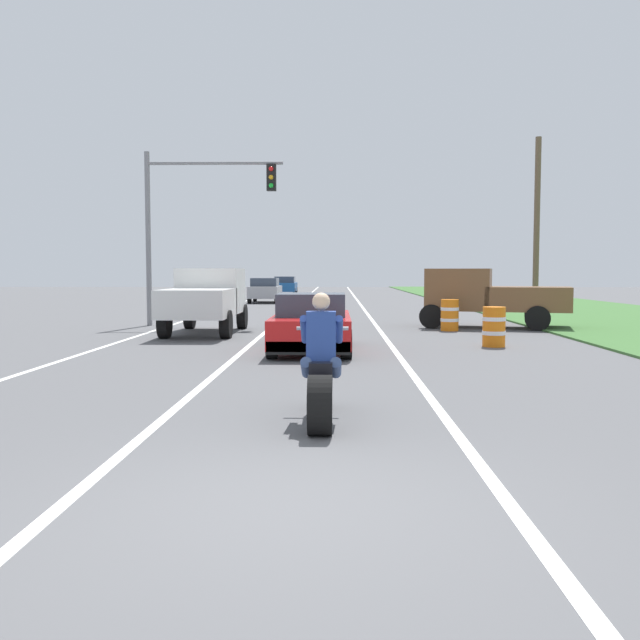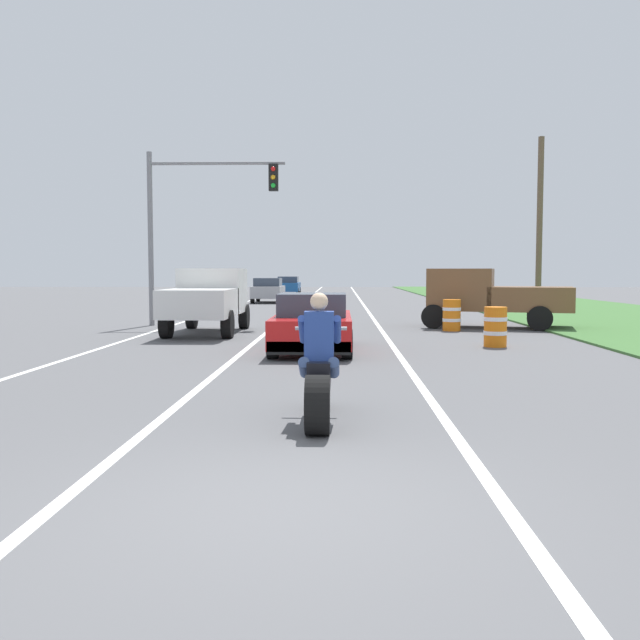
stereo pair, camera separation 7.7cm
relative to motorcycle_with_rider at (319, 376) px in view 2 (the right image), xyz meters
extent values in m
plane|color=#565659|center=(-0.22, -3.04, -0.59)|extent=(160.00, 160.00, 0.00)
cube|color=white|center=(-5.62, 16.96, -0.59)|extent=(0.14, 120.00, 0.01)
cube|color=white|center=(1.58, 16.96, -0.59)|extent=(0.14, 120.00, 0.01)
cube|color=white|center=(-2.02, 16.96, -0.59)|extent=(0.14, 120.00, 0.01)
cylinder|color=black|center=(0.00, -0.60, -0.25)|extent=(0.28, 0.69, 0.69)
cylinder|color=black|center=(0.00, 0.95, -0.28)|extent=(0.12, 0.63, 0.63)
cube|color=black|center=(0.00, 0.23, 0.02)|extent=(0.28, 1.10, 0.36)
cylinder|color=#B2B2B7|center=(0.00, 0.87, 0.09)|extent=(0.08, 0.36, 0.73)
cylinder|color=#A5A5AA|center=(0.00, 0.85, 0.52)|extent=(0.70, 0.05, 0.05)
cube|color=navy|center=(0.00, 0.00, 0.50)|extent=(0.36, 0.24, 0.60)
sphere|color=beige|center=(0.00, 0.00, 0.92)|extent=(0.22, 0.22, 0.22)
cylinder|color=#384C7A|center=(-0.18, 0.03, 0.10)|extent=(0.14, 0.47, 0.32)
cylinder|color=navy|center=(-0.22, 0.30, 0.55)|extent=(0.10, 0.51, 0.40)
cylinder|color=#384C7A|center=(0.18, 0.03, 0.10)|extent=(0.14, 0.47, 0.32)
cylinder|color=navy|center=(0.22, 0.30, 0.55)|extent=(0.10, 0.51, 0.40)
cube|color=red|center=(-0.40, 7.93, -0.07)|extent=(1.80, 4.30, 0.64)
cube|color=#333D4C|center=(-0.40, 7.73, 0.51)|extent=(1.56, 1.70, 0.52)
cube|color=black|center=(-0.40, 5.88, -0.31)|extent=(1.76, 0.20, 0.28)
cylinder|color=black|center=(-1.20, 9.53, -0.27)|extent=(0.24, 0.64, 0.64)
cylinder|color=black|center=(0.40, 9.53, -0.27)|extent=(0.24, 0.64, 0.64)
cylinder|color=black|center=(-1.20, 6.33, -0.27)|extent=(0.24, 0.64, 0.64)
cylinder|color=black|center=(0.40, 6.33, -0.27)|extent=(0.24, 0.64, 0.64)
cube|color=silver|center=(-3.78, 13.38, 0.69)|extent=(1.90, 2.10, 1.40)
cube|color=#333D4C|center=(-3.78, 13.73, 1.07)|extent=(1.67, 0.29, 0.57)
cube|color=silver|center=(-3.78, 11.13, 0.39)|extent=(1.90, 2.70, 0.80)
cylinder|color=black|center=(-4.65, 14.18, -0.19)|extent=(0.28, 0.80, 0.80)
cylinder|color=black|center=(-2.91, 14.18, -0.19)|extent=(0.28, 0.80, 0.80)
cylinder|color=black|center=(-4.65, 10.83, -0.19)|extent=(0.28, 0.80, 0.80)
cylinder|color=black|center=(-2.91, 10.83, -0.19)|extent=(0.28, 0.80, 0.80)
cube|color=brown|center=(4.35, 15.06, 0.69)|extent=(2.52, 2.38, 1.40)
cube|color=#333D4C|center=(4.01, 15.15, 1.07)|extent=(0.71, 1.69, 0.57)
cube|color=brown|center=(6.52, 14.48, 0.39)|extent=(3.10, 2.53, 0.80)
cylinder|color=black|center=(3.35, 14.42, -0.19)|extent=(0.85, 0.48, 0.80)
cylinder|color=black|center=(3.80, 16.10, -0.19)|extent=(0.85, 0.48, 0.80)
cylinder|color=black|center=(6.58, 13.56, -0.19)|extent=(0.85, 0.48, 0.80)
cylinder|color=black|center=(7.04, 15.24, -0.19)|extent=(0.85, 0.48, 0.80)
cylinder|color=gray|center=(-6.34, 15.46, 2.41)|extent=(0.18, 0.18, 6.00)
cylinder|color=gray|center=(-3.99, 15.46, 5.01)|extent=(4.69, 0.12, 0.12)
cube|color=black|center=(-2.05, 15.46, 4.51)|extent=(0.32, 0.24, 0.90)
sphere|color=red|center=(-2.05, 15.32, 4.79)|extent=(0.16, 0.16, 0.16)
sphere|color=orange|center=(-2.05, 15.32, 4.51)|extent=(0.16, 0.16, 0.16)
sphere|color=green|center=(-2.05, 15.32, 4.23)|extent=(0.16, 0.16, 0.16)
cylinder|color=brown|center=(8.36, 20.06, 3.07)|extent=(0.24, 0.24, 7.32)
cylinder|color=orange|center=(4.14, 8.87, -0.09)|extent=(0.56, 0.56, 1.00)
cylinder|color=white|center=(4.14, 8.87, 0.11)|extent=(0.58, 0.58, 0.10)
cylinder|color=white|center=(4.14, 8.87, -0.24)|extent=(0.58, 0.58, 0.10)
cylinder|color=orange|center=(3.79, 13.52, -0.09)|extent=(0.56, 0.56, 1.00)
cylinder|color=white|center=(3.79, 13.52, 0.11)|extent=(0.58, 0.58, 0.10)
cylinder|color=white|center=(3.79, 13.52, -0.24)|extent=(0.58, 0.58, 0.10)
cube|color=#99999E|center=(-4.15, 33.59, 0.06)|extent=(1.76, 4.00, 0.70)
cube|color=#333D4C|center=(-4.15, 33.39, 0.66)|extent=(1.56, 2.00, 0.50)
cylinder|color=black|center=(-4.95, 34.99, -0.29)|extent=(0.20, 0.60, 0.60)
cylinder|color=black|center=(-3.35, 34.99, -0.29)|extent=(0.20, 0.60, 0.60)
cylinder|color=black|center=(-4.95, 32.19, -0.29)|extent=(0.20, 0.60, 0.60)
cylinder|color=black|center=(-3.35, 32.19, -0.29)|extent=(0.20, 0.60, 0.60)
cube|color=#194C8C|center=(-3.95, 47.48, 0.06)|extent=(1.76, 4.00, 0.70)
cube|color=#333D4C|center=(-3.95, 47.28, 0.66)|extent=(1.56, 2.00, 0.50)
cylinder|color=black|center=(-4.75, 48.88, -0.29)|extent=(0.20, 0.60, 0.60)
cylinder|color=black|center=(-3.15, 48.88, -0.29)|extent=(0.20, 0.60, 0.60)
cylinder|color=black|center=(-4.75, 46.08, -0.29)|extent=(0.20, 0.60, 0.60)
cylinder|color=black|center=(-3.15, 46.08, -0.29)|extent=(0.20, 0.60, 0.60)
camera|label=1|loc=(0.18, -8.41, 1.28)|focal=38.70mm
camera|label=2|loc=(0.26, -8.41, 1.28)|focal=38.70mm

